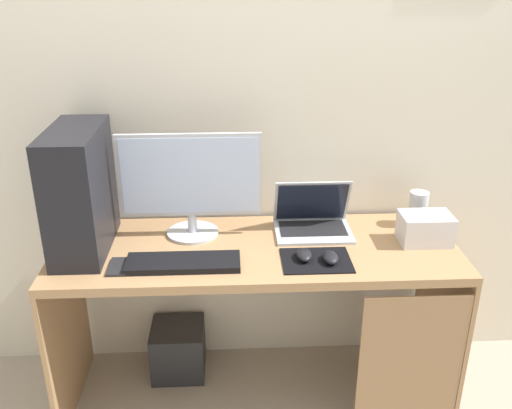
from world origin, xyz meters
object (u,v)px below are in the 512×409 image
(speaker, at_px, (418,209))
(keyboard, at_px, (183,263))
(laptop, at_px, (313,221))
(pc_tower, at_px, (80,191))
(cell_phone, at_px, (118,267))
(subwoofer, at_px, (178,349))
(projector, at_px, (425,228))
(mouse_left, at_px, (304,255))
(monitor, at_px, (190,184))
(mouse_right, at_px, (330,257))

(speaker, distance_m, keyboard, 1.02)
(laptop, height_order, speaker, laptop)
(pc_tower, distance_m, cell_phone, 0.33)
(laptop, bearing_deg, subwoofer, 176.70)
(speaker, xyz_separation_m, keyboard, (-0.97, -0.31, -0.06))
(projector, distance_m, mouse_left, 0.52)
(pc_tower, height_order, speaker, pc_tower)
(keyboard, relative_size, subwoofer, 1.77)
(monitor, xyz_separation_m, laptop, (0.50, 0.01, -0.18))
(projector, xyz_separation_m, mouse_right, (-0.40, -0.15, -0.04))
(monitor, bearing_deg, projector, -6.85)
(speaker, bearing_deg, subwoofer, -179.98)
(laptop, distance_m, mouse_left, 0.26)
(monitor, distance_m, laptop, 0.53)
(keyboard, xyz_separation_m, cell_phone, (-0.24, -0.01, -0.01))
(speaker, relative_size, keyboard, 0.36)
(mouse_left, bearing_deg, monitor, 151.11)
(pc_tower, distance_m, speaker, 1.37)
(laptop, relative_size, mouse_left, 3.26)
(projector, relative_size, subwoofer, 0.84)
(speaker, relative_size, mouse_right, 1.55)
(laptop, bearing_deg, projector, -16.21)
(laptop, bearing_deg, keyboard, -152.37)
(mouse_right, xyz_separation_m, subwoofer, (-0.62, 0.31, -0.63))
(mouse_right, bearing_deg, speaker, 36.26)
(speaker, relative_size, cell_phone, 1.15)
(laptop, distance_m, mouse_right, 0.28)
(laptop, relative_size, subwoofer, 1.32)
(keyboard, bearing_deg, pc_tower, 156.94)
(speaker, xyz_separation_m, subwoofer, (-1.04, -0.00, -0.69))
(projector, height_order, mouse_left, projector)
(keyboard, bearing_deg, monitor, 85.38)
(laptop, relative_size, projector, 1.56)
(pc_tower, bearing_deg, speaker, 5.92)
(speaker, distance_m, subwoofer, 1.25)
(mouse_left, distance_m, subwoofer, 0.87)
(subwoofer, bearing_deg, keyboard, -76.19)
(keyboard, height_order, mouse_left, mouse_left)
(monitor, height_order, projector, monitor)
(monitor, bearing_deg, speaker, 2.92)
(mouse_right, bearing_deg, projector, 20.47)
(projector, bearing_deg, subwoofer, 171.14)
(mouse_right, height_order, cell_phone, mouse_right)
(monitor, relative_size, subwoofer, 2.38)
(laptop, xyz_separation_m, mouse_right, (0.03, -0.28, -0.02))
(speaker, xyz_separation_m, mouse_right, (-0.42, -0.31, -0.05))
(monitor, relative_size, keyboard, 1.34)
(monitor, distance_m, mouse_left, 0.53)
(cell_phone, bearing_deg, speaker, 14.49)
(pc_tower, bearing_deg, keyboard, -23.06)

